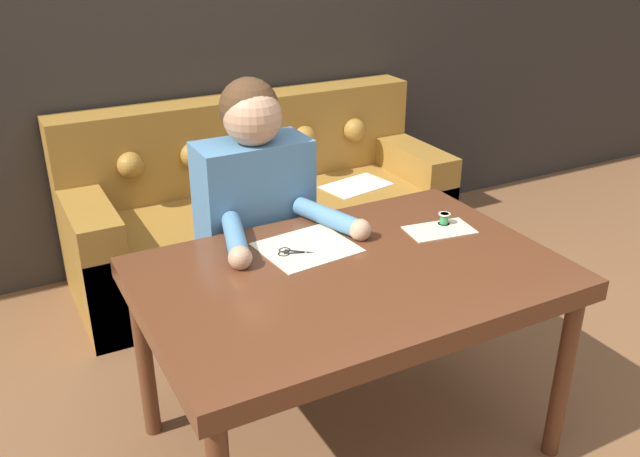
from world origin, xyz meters
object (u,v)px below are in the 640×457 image
Objects in this scene: dining_table at (351,288)px; scissors at (297,253)px; couch at (260,213)px; thread_spool at (444,219)px; person at (257,229)px.

scissors is at bearing 119.82° from dining_table.
couch reaches higher than scissors.
couch reaches higher than thread_spool.
couch is (0.28, 1.42, -0.33)m from dining_table.
couch is at bearing 66.29° from person.
couch is 1.35m from scissors.
couch reaches higher than dining_table.
dining_table is at bearing -81.48° from person.
person is at bearing 87.47° from scissors.
scissors is at bearing 175.64° from thread_spool.
dining_table is at bearing -163.87° from thread_spool.
thread_spool is (0.59, -0.04, 0.02)m from scissors.
thread_spool is at bearing -4.36° from scissors.
dining_table is 30.33× the size of thread_spool.
thread_spool is (0.21, -1.28, 0.42)m from couch.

